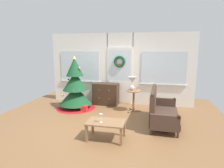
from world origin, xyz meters
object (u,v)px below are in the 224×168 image
object	(u,v)px
christmas_tree	(75,89)
wine_glass	(101,116)
side_table	(134,97)
coffee_table	(106,124)
settee_sofa	(160,110)
gift_box	(84,109)
table_lamp	(132,81)
dresser_cabinet	(106,94)

from	to	relation	value
christmas_tree	wine_glass	bearing A→B (deg)	-54.36
side_table	coffee_table	size ratio (longest dim) A/B	0.81
settee_sofa	side_table	world-z (taller)	settee_sofa
gift_box	settee_sofa	bearing A→B (deg)	-12.45
christmas_tree	side_table	bearing A→B (deg)	2.39
christmas_tree	wine_glass	size ratio (longest dim) A/B	9.14
table_lamp	dresser_cabinet	bearing A→B (deg)	153.59
table_lamp	wine_glass	size ratio (longest dim) A/B	2.26
table_lamp	gift_box	world-z (taller)	table_lamp
side_table	christmas_tree	bearing A→B (deg)	-177.61
dresser_cabinet	settee_sofa	distance (m)	2.36
christmas_tree	coffee_table	xyz separation A→B (m)	(1.58, -2.00, -0.31)
settee_sofa	side_table	bearing A→B (deg)	132.09
settee_sofa	wine_glass	distance (m)	1.81
gift_box	wine_glass	bearing A→B (deg)	-58.84
dresser_cabinet	coffee_table	bearing A→B (deg)	-75.52
dresser_cabinet	coffee_table	size ratio (longest dim) A/B	1.09
settee_sofa	table_lamp	bearing A→B (deg)	132.88
wine_glass	side_table	bearing A→B (deg)	77.56
settee_sofa	gift_box	xyz separation A→B (m)	(-2.36, 0.52, -0.28)
settee_sofa	wine_glass	xyz separation A→B (m)	(-1.29, -1.25, 0.18)
side_table	table_lamp	size ratio (longest dim) A/B	1.56
wine_glass	coffee_table	bearing A→B (deg)	36.04
settee_sofa	dresser_cabinet	bearing A→B (deg)	142.49
side_table	gift_box	bearing A→B (deg)	-166.17
side_table	coffee_table	world-z (taller)	side_table
side_table	coffee_table	xyz separation A→B (m)	(-0.38, -2.09, -0.14)
dresser_cabinet	wine_glass	size ratio (longest dim) A/B	4.72
dresser_cabinet	side_table	xyz separation A→B (m)	(1.06, -0.54, 0.10)
coffee_table	christmas_tree	bearing A→B (deg)	128.23
christmas_tree	settee_sofa	world-z (taller)	christmas_tree
christmas_tree	wine_glass	world-z (taller)	christmas_tree
dresser_cabinet	settee_sofa	world-z (taller)	settee_sofa
christmas_tree	table_lamp	distance (m)	1.93
christmas_tree	coffee_table	bearing A→B (deg)	-51.77
dresser_cabinet	settee_sofa	xyz separation A→B (m)	(1.87, -1.44, -0.01)
christmas_tree	side_table	xyz separation A→B (m)	(1.96, 0.08, -0.17)
christmas_tree	dresser_cabinet	bearing A→B (deg)	34.43
side_table	gift_box	distance (m)	1.64
settee_sofa	coffee_table	bearing A→B (deg)	-135.31
table_lamp	wine_glass	xyz separation A→B (m)	(-0.42, -2.19, -0.42)
dresser_cabinet	coffee_table	world-z (taller)	dresser_cabinet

